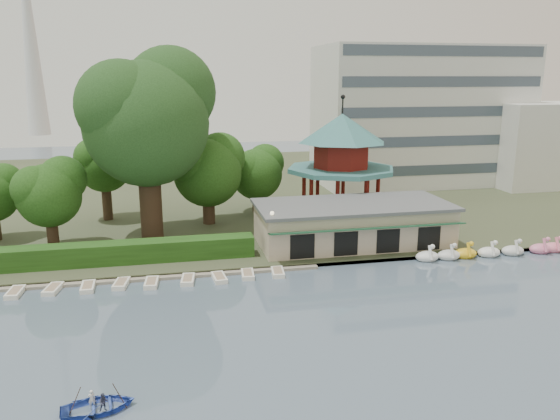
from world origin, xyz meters
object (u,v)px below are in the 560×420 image
object	(u,v)px
dock	(113,279)
rowboat_with_passengers	(98,402)
big_tree	(147,114)
pavilion	(341,155)
boathouse	(353,223)

from	to	relation	value
dock	rowboat_with_passengers	size ratio (longest dim) A/B	6.29
big_tree	pavilion	bearing A→B (deg)	10.35
boathouse	rowboat_with_passengers	world-z (taller)	boathouse
pavilion	big_tree	size ratio (longest dim) A/B	0.72
boathouse	big_tree	bearing A→B (deg)	161.72
dock	big_tree	bearing A→B (deg)	73.95
boathouse	big_tree	size ratio (longest dim) A/B	1.00
dock	rowboat_with_passengers	bearing A→B (deg)	-87.44
pavilion	rowboat_with_passengers	bearing A→B (deg)	-125.06
pavilion	big_tree	xyz separation A→B (m)	(-20.84, -3.80, 5.11)
boathouse	rowboat_with_passengers	bearing A→B (deg)	-132.64
boathouse	dock	bearing A→B (deg)	-167.76
dock	pavilion	xyz separation A→B (m)	(24.00, 14.80, 7.36)
boathouse	pavilion	distance (m)	11.43
rowboat_with_passengers	pavilion	bearing A→B (deg)	54.94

